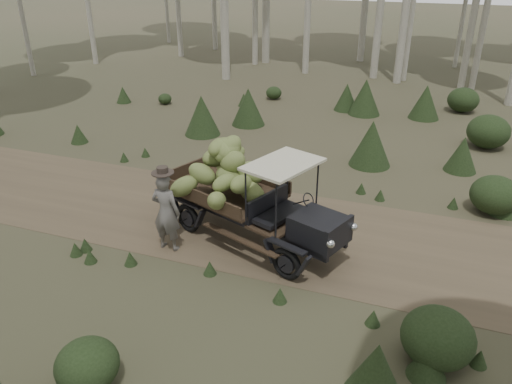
# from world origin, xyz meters

# --- Properties ---
(ground) EXTENTS (120.00, 120.00, 0.00)m
(ground) POSITION_xyz_m (0.00, 0.00, 0.00)
(ground) COLOR #473D2B
(ground) RESTS_ON ground
(dirt_track) EXTENTS (70.00, 4.00, 0.01)m
(dirt_track) POSITION_xyz_m (0.00, 0.00, 0.00)
(dirt_track) COLOR brown
(dirt_track) RESTS_ON ground
(banana_truck) EXTENTS (4.65, 2.93, 2.29)m
(banana_truck) POSITION_xyz_m (0.17, -0.45, 1.29)
(banana_truck) COLOR black
(banana_truck) RESTS_ON ground
(farmer) EXTENTS (0.65, 0.48, 1.91)m
(farmer) POSITION_xyz_m (-1.11, -1.57, 0.90)
(farmer) COLOR #5D5A55
(farmer) RESTS_ON ground
(undergrowth) EXTENTS (21.67, 23.41, 1.39)m
(undergrowth) POSITION_xyz_m (1.53, 3.08, 0.55)
(undergrowth) COLOR #233319
(undergrowth) RESTS_ON ground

